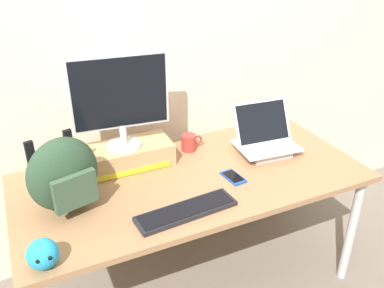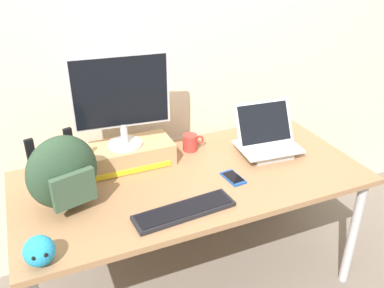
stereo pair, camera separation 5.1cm
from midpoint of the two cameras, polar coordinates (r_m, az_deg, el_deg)
The scene contains 11 objects.
ground_plane at distance 2.52m, azimuth 0.61°, elevation -18.25°, with size 20.00×20.00×0.00m, color #70665B.
back_wall at distance 2.28m, azimuth -4.55°, elevation 14.72°, with size 7.00×0.10×2.60m, color beige.
desk at distance 2.10m, azimuth 0.69°, elevation -5.91°, with size 1.73×0.81×0.71m.
toner_box_yellow at distance 2.16m, azimuth -8.49°, elevation -1.49°, with size 0.48×0.22×0.12m.
desktop_monitor at distance 2.02m, azimuth -9.10°, elevation 6.34°, with size 0.48×0.18×0.47m.
open_laptop at distance 2.29m, azimuth 11.00°, elevation -0.01°, with size 0.35×0.27×0.27m.
external_keyboard at distance 1.81m, azimuth -0.26°, elevation -9.25°, with size 0.46×0.16×0.02m.
messenger_backpack at distance 1.85m, azimuth -16.78°, elevation -3.82°, with size 0.35×0.28×0.34m.
coffee_mug at distance 2.28m, azimuth 0.45°, elevation 0.22°, with size 0.12×0.08×0.09m.
cell_phone at distance 2.05m, azimuth 6.45°, elevation -4.69°, with size 0.08×0.14×0.01m.
plush_toy at distance 1.63m, azimuth -19.61°, elevation -13.83°, with size 0.12×0.12×0.12m.
Camera 2 is at (-0.69, -1.61, 1.81)m, focal length 38.37 mm.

